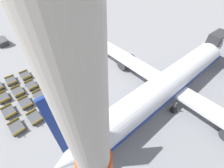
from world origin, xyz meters
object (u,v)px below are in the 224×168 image
at_px(baggage_dolly_row_near_col_c, 9,112).
at_px(baggage_dolly_row_mid_b_col_b, 31,85).
at_px(baggage_dolly_row_mid_b_col_c, 39,96).
at_px(baggage_dolly_row_mid_b_col_d, 49,109).
at_px(baggage_dolly_row_near_col_d, 17,127).
at_px(baggage_dolly_row_mid_a_col_d, 35,117).
at_px(fuel_tanker_primary, 86,30).
at_px(baggage_dolly_row_near_col_b, 3,98).
at_px(airplane, 173,79).
at_px(baggage_dolly_row_mid_a_col_b, 18,91).
at_px(baggage_dolly_row_mid_a_col_c, 25,103).
at_px(baggage_dolly_row_mid_b_col_a, 26,75).
at_px(baggage_dolly_row_mid_a_col_a, 11,81).

bearing_deg(baggage_dolly_row_near_col_c, baggage_dolly_row_mid_b_col_b, 134.01).
height_order(baggage_dolly_row_mid_b_col_c, baggage_dolly_row_mid_b_col_d, same).
distance_m(baggage_dolly_row_near_col_d, baggage_dolly_row_mid_b_col_b, 8.97).
relative_size(baggage_dolly_row_mid_a_col_d, baggage_dolly_row_mid_b_col_c, 1.01).
relative_size(fuel_tanker_primary, baggage_dolly_row_near_col_b, 2.25).
bearing_deg(baggage_dolly_row_mid_b_col_b, baggage_dolly_row_near_col_d, -26.36).
relative_size(airplane, baggage_dolly_row_mid_a_col_d, 13.38).
bearing_deg(baggage_dolly_row_mid_a_col_d, baggage_dolly_row_near_col_d, -84.39).
bearing_deg(baggage_dolly_row_near_col_b, baggage_dolly_row_mid_a_col_d, 25.33).
bearing_deg(baggage_dolly_row_mid_a_col_b, fuel_tanker_primary, 123.92).
relative_size(airplane, baggage_dolly_row_mid_a_col_c, 13.41).
distance_m(fuel_tanker_primary, baggage_dolly_row_mid_b_col_b, 23.91).
relative_size(baggage_dolly_row_near_col_c, baggage_dolly_row_mid_b_col_a, 1.01).
distance_m(baggage_dolly_row_near_col_c, baggage_dolly_row_mid_a_col_c, 2.62).
bearing_deg(baggage_dolly_row_mid_b_col_b, baggage_dolly_row_near_col_b, -84.75).
relative_size(baggage_dolly_row_mid_a_col_c, baggage_dolly_row_mid_a_col_d, 1.00).
height_order(fuel_tanker_primary, baggage_dolly_row_mid_b_col_c, fuel_tanker_primary).
bearing_deg(baggage_dolly_row_near_col_b, fuel_tanker_primary, 121.36).
xyz_separation_m(baggage_dolly_row_near_col_b, baggage_dolly_row_near_col_d, (7.60, 0.84, 0.00)).
bearing_deg(airplane, baggage_dolly_row_mid_b_col_a, -133.16).
distance_m(fuel_tanker_primary, baggage_dolly_row_mid_a_col_a, 24.60).
distance_m(airplane, baggage_dolly_row_near_col_b, 29.68).
bearing_deg(baggage_dolly_row_mid_a_col_b, baggage_dolly_row_mid_b_col_c, 41.47).
height_order(airplane, baggage_dolly_row_mid_b_col_a, airplane).
xyz_separation_m(baggage_dolly_row_mid_a_col_b, baggage_dolly_row_mid_a_col_c, (3.59, 0.52, 0.00)).
bearing_deg(baggage_dolly_row_mid_a_col_b, baggage_dolly_row_mid_a_col_a, -172.05).
xyz_separation_m(fuel_tanker_primary, baggage_dolly_row_mid_b_col_c, (17.81, -18.73, -0.83)).
relative_size(baggage_dolly_row_mid_a_col_c, baggage_dolly_row_mid_b_col_b, 1.00).
xyz_separation_m(baggage_dolly_row_near_col_c, baggage_dolly_row_mid_a_col_b, (-4.00, 2.07, 0.00)).
distance_m(baggage_dolly_row_near_col_c, baggage_dolly_row_mid_a_col_b, 4.50).
bearing_deg(baggage_dolly_row_near_col_b, baggage_dolly_row_mid_b_col_c, 59.27).
bearing_deg(airplane, baggage_dolly_row_mid_a_col_d, -110.08).
bearing_deg(baggage_dolly_row_mid_a_col_b, baggage_dolly_row_near_col_c, -27.35).
xyz_separation_m(baggage_dolly_row_near_col_d, baggage_dolly_row_mid_b_col_a, (-11.72, 3.72, 0.00)).
xyz_separation_m(baggage_dolly_row_near_col_b, baggage_dolly_row_mid_a_col_b, (-0.12, 2.42, 0.00)).
distance_m(fuel_tanker_primary, baggage_dolly_row_mid_a_col_c, 27.83).
height_order(airplane, baggage_dolly_row_mid_a_col_b, airplane).
bearing_deg(baggage_dolly_row_mid_a_col_d, baggage_dolly_row_mid_a_col_c, -172.10).
bearing_deg(baggage_dolly_row_mid_b_col_d, fuel_tanker_primary, 139.98).
bearing_deg(baggage_dolly_row_mid_a_col_c, baggage_dolly_row_near_col_c, -80.97).
bearing_deg(baggage_dolly_row_mid_b_col_a, baggage_dolly_row_mid_a_col_c, -12.07).
bearing_deg(baggage_dolly_row_mid_b_col_a, baggage_dolly_row_near_col_c, -27.74).
distance_m(airplane, baggage_dolly_row_mid_b_col_d, 21.30).
xyz_separation_m(baggage_dolly_row_near_col_d, baggage_dolly_row_mid_b_col_d, (-0.59, 5.01, 0.00)).
distance_m(baggage_dolly_row_mid_b_col_b, baggage_dolly_row_mid_b_col_d, 7.52).
bearing_deg(baggage_dolly_row_mid_b_col_d, baggage_dolly_row_near_col_d, -83.23).
xyz_separation_m(airplane, baggage_dolly_row_mid_a_col_c, (-11.84, -22.34, -2.68)).
bearing_deg(baggage_dolly_row_mid_b_col_b, fuel_tanker_primary, 126.49).
relative_size(fuel_tanker_primary, baggage_dolly_row_mid_a_col_a, 2.27).
xyz_separation_m(airplane, fuel_tanker_primary, (-29.96, -1.24, -1.85)).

